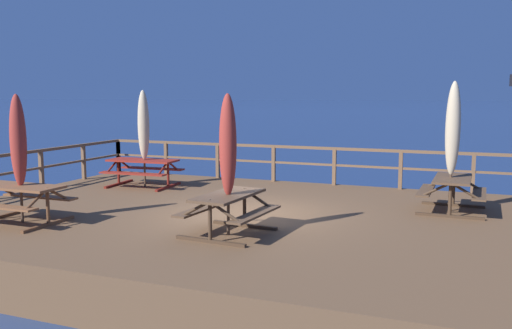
{
  "coord_description": "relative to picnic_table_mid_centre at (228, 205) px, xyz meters",
  "views": [
    {
      "loc": [
        4.57,
        -10.78,
        3.47
      ],
      "look_at": [
        0.0,
        0.69,
        1.87
      ],
      "focal_mm": 38.32,
      "sensor_mm": 36.0,
      "label": 1
    }
  ],
  "objects": [
    {
      "name": "railing_waterside_far",
      "position": [
        -0.42,
        6.17,
        0.2
      ],
      "size": [
        13.05,
        0.1,
        1.09
      ],
      "color": "brown",
      "rests_on": "wooden_deck"
    },
    {
      "name": "ground_plane",
      "position": [
        -0.42,
        1.75,
        -1.42
      ],
      "size": [
        600.0,
        600.0,
        0.0
      ],
      "primitive_type": "plane",
      "color": "navy"
    },
    {
      "name": "railing_side_left",
      "position": [
        -6.89,
        1.75,
        0.19
      ],
      "size": [
        0.1,
        8.94,
        1.09
      ],
      "color": "brown",
      "rests_on": "wooden_deck"
    },
    {
      "name": "patio_umbrella_short_front",
      "position": [
        3.74,
        3.68,
        1.28
      ],
      "size": [
        0.32,
        0.32,
        2.88
      ],
      "color": "#4C3828",
      "rests_on": "wooden_deck"
    },
    {
      "name": "wooden_deck",
      "position": [
        -0.42,
        1.75,
        -0.99
      ],
      "size": [
        13.25,
        9.14,
        0.87
      ],
      "primitive_type": "cube",
      "color": "brown",
      "rests_on": "ground"
    },
    {
      "name": "picnic_table_mid_left",
      "position": [
        -4.32,
        -0.71,
        0.0
      ],
      "size": [
        1.79,
        1.41,
        0.78
      ],
      "color": "brown",
      "rests_on": "wooden_deck"
    },
    {
      "name": "picnic_table_mid_centre",
      "position": [
        0.0,
        0.0,
        0.0
      ],
      "size": [
        1.52,
        1.78,
        0.78
      ],
      "color": "brown",
      "rests_on": "wooden_deck"
    },
    {
      "name": "picnic_table_front_left",
      "position": [
        -4.47,
        3.96,
        0.01
      ],
      "size": [
        2.02,
        1.51,
        0.78
      ],
      "color": "maroon",
      "rests_on": "wooden_deck"
    },
    {
      "name": "patio_umbrella_tall_mid_right",
      "position": [
        -4.41,
        3.96,
        1.17
      ],
      "size": [
        0.32,
        0.32,
        2.71
      ],
      "color": "#4C3828",
      "rests_on": "wooden_deck"
    },
    {
      "name": "patio_umbrella_short_mid",
      "position": [
        -4.32,
        -0.67,
        1.1
      ],
      "size": [
        0.32,
        0.32,
        2.6
      ],
      "color": "#4C3828",
      "rests_on": "wooden_deck"
    },
    {
      "name": "picnic_table_back_left",
      "position": [
        3.78,
        3.64,
        -0.0
      ],
      "size": [
        1.43,
        1.68,
        0.78
      ],
      "color": "brown",
      "rests_on": "wooden_deck"
    },
    {
      "name": "patio_umbrella_tall_back_right",
      "position": [
        0.02,
        -0.03,
        1.11
      ],
      "size": [
        0.32,
        0.32,
        2.61
      ],
      "color": "#4C3828",
      "rests_on": "wooden_deck"
    }
  ]
}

